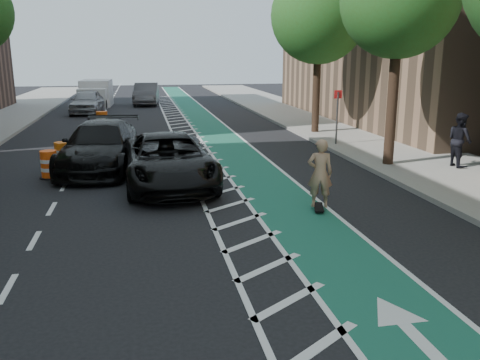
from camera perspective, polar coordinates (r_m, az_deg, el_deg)
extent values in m
plane|color=black|center=(9.68, -5.60, -10.46)|extent=(120.00, 120.00, 0.00)
cube|color=#1B6148|center=(19.57, 0.25, 2.23)|extent=(2.00, 90.00, 0.01)
cube|color=silver|center=(19.33, -4.11, 2.05)|extent=(1.40, 90.00, 0.01)
cube|color=gray|center=(21.76, 17.30, 2.98)|extent=(5.00, 90.00, 0.15)
cube|color=gray|center=(20.72, 11.32, 2.83)|extent=(0.12, 90.00, 0.16)
cylinder|color=#382619|center=(18.98, 16.32, 8.01)|extent=(0.36, 0.36, 4.40)
cylinder|color=#382619|center=(26.32, 8.29, 9.94)|extent=(0.36, 0.36, 4.40)
sphere|color=#28531B|center=(26.32, 8.57, 17.78)|extent=(4.20, 4.20, 4.20)
cylinder|color=#4C4C4C|center=(22.58, 10.83, 6.64)|extent=(0.08, 0.08, 2.40)
cube|color=red|center=(22.47, 10.96, 9.42)|extent=(0.35, 0.02, 0.35)
cube|color=black|center=(13.47, 8.83, -3.01)|extent=(0.44, 0.85, 0.03)
cylinder|color=black|center=(13.74, 8.39, -2.92)|extent=(0.05, 0.07, 0.06)
cylinder|color=black|center=(13.75, 9.09, -2.93)|extent=(0.05, 0.07, 0.06)
cylinder|color=black|center=(13.22, 8.54, -3.61)|extent=(0.05, 0.07, 0.06)
cylinder|color=black|center=(13.23, 9.26, -3.62)|extent=(0.05, 0.07, 0.06)
imported|color=tan|center=(13.23, 8.97, 0.76)|extent=(0.74, 0.59, 1.79)
imported|color=black|center=(15.86, -8.08, 2.22)|extent=(2.90, 5.84, 1.59)
imported|color=black|center=(18.57, -15.36, 3.69)|extent=(3.08, 5.99, 1.66)
imported|color=#97979C|center=(36.71, -16.79, 8.43)|extent=(2.25, 4.87, 1.62)
imported|color=#535257|center=(42.05, -10.48, 9.49)|extent=(2.22, 5.34, 1.72)
imported|color=black|center=(19.26, 23.45, 4.17)|extent=(0.72, 0.92, 1.88)
cube|color=silver|center=(41.82, -15.79, 9.38)|extent=(2.37, 3.32, 2.01)
cube|color=silver|center=(39.47, -16.21, 8.74)|extent=(2.09, 1.71, 1.50)
cylinder|color=black|center=(39.24, -17.56, 8.03)|extent=(0.29, 0.71, 0.70)
cylinder|color=black|center=(38.99, -14.92, 8.17)|extent=(0.29, 0.71, 0.70)
cylinder|color=black|center=(42.79, -16.81, 8.53)|extent=(0.29, 0.71, 0.70)
cylinder|color=black|center=(42.56, -14.38, 8.66)|extent=(0.29, 0.71, 0.70)
cylinder|color=#FF510D|center=(17.84, -20.64, 1.65)|extent=(0.53, 0.53, 0.91)
cylinder|color=silver|center=(17.87, -20.60, 1.17)|extent=(0.54, 0.54, 0.12)
cylinder|color=silver|center=(17.81, -20.68, 2.06)|extent=(0.54, 0.54, 0.12)
cylinder|color=black|center=(17.93, -20.52, 0.29)|extent=(0.67, 0.67, 0.04)
cylinder|color=orange|center=(19.39, -19.31, 2.69)|extent=(0.53, 0.53, 0.91)
cylinder|color=silver|center=(19.42, -19.27, 2.25)|extent=(0.54, 0.54, 0.12)
cylinder|color=silver|center=(19.37, -19.34, 3.07)|extent=(0.54, 0.54, 0.12)
cylinder|color=black|center=(19.47, -19.21, 1.43)|extent=(0.67, 0.67, 0.04)
cylinder|color=#DA4E0B|center=(28.07, -15.22, 6.39)|extent=(0.59, 0.59, 1.03)
cylinder|color=silver|center=(28.09, -15.20, 6.04)|extent=(0.61, 0.61, 0.14)
cylinder|color=silver|center=(28.05, -15.24, 6.69)|extent=(0.61, 0.61, 0.14)
cylinder|color=black|center=(28.13, -15.16, 5.40)|extent=(0.75, 0.75, 0.05)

